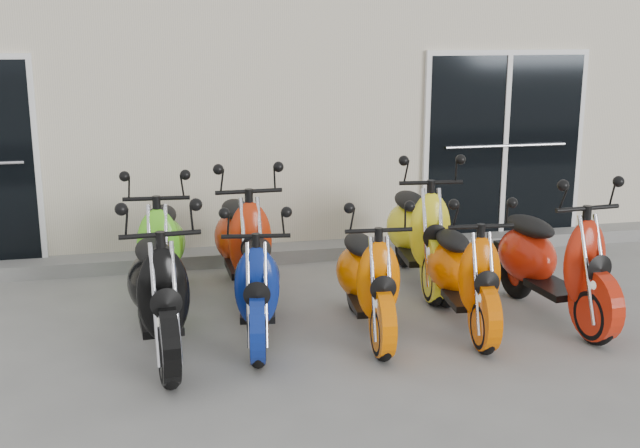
# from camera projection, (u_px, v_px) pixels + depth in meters

# --- Properties ---
(ground) EXTENTS (80.00, 80.00, 0.00)m
(ground) POSITION_uv_depth(u_px,v_px,m) (335.00, 320.00, 7.22)
(ground) COLOR gray
(ground) RESTS_ON ground
(building) EXTENTS (14.00, 6.00, 3.20)m
(building) POSITION_uv_depth(u_px,v_px,m) (252.00, 94.00, 11.76)
(building) COLOR beige
(building) RESTS_ON ground
(front_step) EXTENTS (14.00, 0.40, 0.15)m
(front_step) POSITION_uv_depth(u_px,v_px,m) (293.00, 252.00, 9.11)
(front_step) COLOR gray
(front_step) RESTS_ON ground
(door_right) EXTENTS (2.02, 0.08, 2.22)m
(door_right) POSITION_uv_depth(u_px,v_px,m) (504.00, 140.00, 9.52)
(door_right) COLOR black
(door_right) RESTS_ON front_step
(scooter_front_black) EXTENTS (0.80, 1.90, 1.37)m
(scooter_front_black) POSITION_uv_depth(u_px,v_px,m) (158.00, 273.00, 6.30)
(scooter_front_black) COLOR black
(scooter_front_black) RESTS_ON ground
(scooter_front_blue) EXTENTS (0.85, 1.75, 1.24)m
(scooter_front_blue) POSITION_uv_depth(u_px,v_px,m) (257.00, 269.00, 6.65)
(scooter_front_blue) COLOR navy
(scooter_front_blue) RESTS_ON ground
(scooter_front_orange_a) EXTENTS (0.74, 1.74, 1.25)m
(scooter_front_orange_a) POSITION_uv_depth(u_px,v_px,m) (368.00, 263.00, 6.77)
(scooter_front_orange_a) COLOR #F26800
(scooter_front_orange_a) RESTS_ON ground
(scooter_front_orange_b) EXTENTS (0.77, 1.75, 1.25)m
(scooter_front_orange_b) POSITION_uv_depth(u_px,v_px,m) (465.00, 259.00, 6.90)
(scooter_front_orange_b) COLOR #E65E00
(scooter_front_orange_b) RESTS_ON ground
(scooter_front_red) EXTENTS (0.84, 1.92, 1.38)m
(scooter_front_red) POSITION_uv_depth(u_px,v_px,m) (554.00, 245.00, 7.11)
(scooter_front_red) COLOR red
(scooter_front_red) RESTS_ON ground
(scooter_back_green) EXTENTS (0.80, 1.88, 1.36)m
(scooter_back_green) POSITION_uv_depth(u_px,v_px,m) (161.00, 233.00, 7.57)
(scooter_back_green) COLOR #62E022
(scooter_back_green) RESTS_ON ground
(scooter_back_red) EXTENTS (0.73, 1.92, 1.40)m
(scooter_back_red) POSITION_uv_depth(u_px,v_px,m) (243.00, 227.00, 7.71)
(scooter_back_red) COLOR red
(scooter_back_red) RESTS_ON ground
(scooter_back_yellow) EXTENTS (0.89, 1.98, 1.42)m
(scooter_back_yellow) POSITION_uv_depth(u_px,v_px,m) (419.00, 217.00, 8.08)
(scooter_back_yellow) COLOR #FFF221
(scooter_back_yellow) RESTS_ON ground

